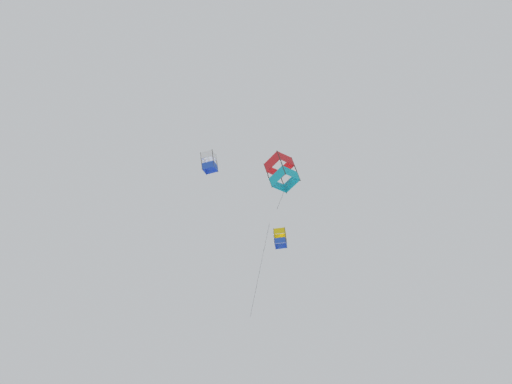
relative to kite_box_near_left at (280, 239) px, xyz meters
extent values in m
cube|color=yellow|center=(0.10, -0.28, 0.59)|extent=(0.87, 0.50, 0.45)
cube|color=yellow|center=(-0.23, 0.49, 0.33)|extent=(0.87, 0.50, 0.45)
cube|color=yellow|center=(0.34, 0.28, 0.46)|extent=(0.42, 0.90, 0.70)
cube|color=yellow|center=(-0.46, -0.07, 0.46)|extent=(0.42, 0.90, 0.70)
cube|color=blue|center=(0.21, -0.51, -0.25)|extent=(0.87, 0.50, 0.45)
cube|color=blue|center=(-0.13, 0.25, -0.51)|extent=(0.87, 0.50, 0.45)
cube|color=blue|center=(0.44, 0.04, -0.38)|extent=(0.42, 0.90, 0.70)
cube|color=blue|center=(-0.36, -0.31, -0.38)|extent=(0.42, 0.90, 0.70)
cylinder|color=#332D28|center=(0.56, -0.22, 0.17)|extent=(0.21, 0.42, 1.35)
cylinder|color=#332D28|center=(-0.24, -0.57, 0.17)|extent=(0.21, 0.42, 1.35)
cylinder|color=#332D28|center=(0.22, 0.54, -0.09)|extent=(0.21, 0.42, 1.35)
cylinder|color=#332D28|center=(-0.58, 0.19, -0.09)|extent=(0.21, 0.42, 1.35)
cylinder|color=#47474C|center=(1.07, 1.28, -3.80)|extent=(2.97, 2.01, 6.41)
cube|color=red|center=(-4.42, 6.72, -1.75)|extent=(1.37, 0.68, 0.70)
cube|color=red|center=(-4.01, 7.94, -2.16)|extent=(1.37, 0.68, 0.70)
cube|color=red|center=(-3.57, 7.11, -1.96)|extent=(0.52, 1.44, 1.10)
cube|color=red|center=(-4.85, 7.54, -1.96)|extent=(0.52, 1.44, 1.10)
cube|color=#1EB2C6|center=(-4.55, 6.33, -3.04)|extent=(1.37, 0.68, 0.70)
cube|color=#1EB2C6|center=(-4.14, 7.55, -3.45)|extent=(1.37, 0.68, 0.70)
cube|color=#1EB2C6|center=(-3.70, 6.72, -3.24)|extent=(0.52, 1.44, 1.10)
cube|color=#1EB2C6|center=(-4.99, 7.15, -3.24)|extent=(0.52, 1.44, 1.10)
cylinder|color=#332D28|center=(-3.84, 6.31, -2.39)|extent=(0.28, 0.69, 2.09)
cylinder|color=#332D28|center=(-5.12, 6.74, -2.39)|extent=(0.28, 0.69, 2.09)
cylinder|color=#332D28|center=(-3.43, 7.53, -2.81)|extent=(0.28, 0.69, 2.09)
cylinder|color=#332D28|center=(-4.71, 7.96, -2.81)|extent=(0.28, 0.69, 2.09)
cylinder|color=#47474C|center=(-4.47, 7.34, -5.09)|extent=(1.02, 0.19, 3.01)
cube|color=white|center=(1.98, 7.12, 3.75)|extent=(0.99, 0.51, 0.46)
cube|color=white|center=(1.75, 7.92, 3.29)|extent=(0.99, 0.51, 0.46)
cube|color=white|center=(2.32, 7.65, 3.52)|extent=(0.32, 1.05, 0.90)
cube|color=white|center=(1.41, 7.39, 3.52)|extent=(0.32, 1.05, 0.90)
cube|color=blue|center=(2.10, 6.68, 2.91)|extent=(0.99, 0.51, 0.46)
cube|color=blue|center=(1.87, 7.49, 2.46)|extent=(0.99, 0.51, 0.46)
cube|color=blue|center=(2.44, 7.21, 2.69)|extent=(0.32, 1.05, 0.90)
cube|color=blue|center=(1.53, 6.96, 2.69)|extent=(0.32, 1.05, 0.90)
cylinder|color=#332D28|center=(2.49, 7.03, 3.33)|extent=(0.24, 0.74, 1.36)
cylinder|color=#332D28|center=(1.58, 6.77, 3.33)|extent=(0.24, 0.74, 1.36)
cylinder|color=#332D28|center=(2.27, 7.83, 2.88)|extent=(0.24, 0.74, 1.36)
cylinder|color=#332D28|center=(1.36, 7.58, 2.88)|extent=(0.24, 0.74, 1.36)
camera|label=1|loc=(-15.15, 27.66, -34.82)|focal=41.83mm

